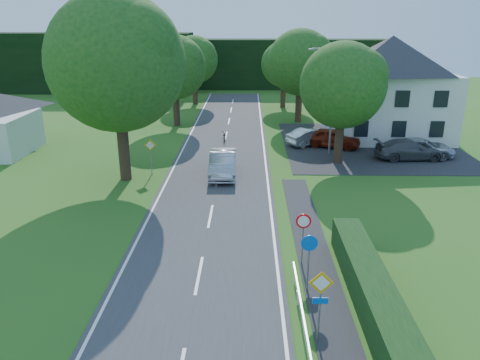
{
  "coord_description": "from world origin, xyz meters",
  "views": [
    {
      "loc": [
        2.0,
        -4.78,
        10.03
      ],
      "look_at": [
        1.54,
        19.88,
        1.42
      ],
      "focal_mm": 35.0,
      "sensor_mm": 36.0,
      "label": 1
    }
  ],
  "objects_px": {
    "parked_car_silver_b": "(422,148)",
    "parked_car_grey": "(409,149)",
    "parked_car_red": "(333,138)",
    "parasol": "(350,127)",
    "parked_car_silver_a": "(311,136)",
    "motorcycle": "(225,135)",
    "moving_car": "(223,163)",
    "streetlight": "(331,97)"
  },
  "relations": [
    {
      "from": "parked_car_silver_b",
      "to": "parasol",
      "type": "xyz_separation_m",
      "value": [
        -4.37,
        5.37,
        0.38
      ]
    },
    {
      "from": "streetlight",
      "to": "parked_car_silver_b",
      "type": "bearing_deg",
      "value": -2.96
    },
    {
      "from": "moving_car",
      "to": "streetlight",
      "type": "bearing_deg",
      "value": 32.04
    },
    {
      "from": "parked_car_grey",
      "to": "parked_car_silver_b",
      "type": "height_order",
      "value": "parked_car_grey"
    },
    {
      "from": "moving_car",
      "to": "parked_car_grey",
      "type": "bearing_deg",
      "value": 14.84
    },
    {
      "from": "moving_car",
      "to": "motorcycle",
      "type": "xyz_separation_m",
      "value": [
        -0.34,
        9.32,
        -0.35
      ]
    },
    {
      "from": "moving_car",
      "to": "parked_car_silver_a",
      "type": "relative_size",
      "value": 1.17
    },
    {
      "from": "parked_car_grey",
      "to": "parked_car_silver_a",
      "type": "bearing_deg",
      "value": 56.08
    },
    {
      "from": "streetlight",
      "to": "parasol",
      "type": "height_order",
      "value": "streetlight"
    },
    {
      "from": "motorcycle",
      "to": "parked_car_red",
      "type": "xyz_separation_m",
      "value": [
        8.84,
        -2.02,
        0.3
      ]
    },
    {
      "from": "parked_car_silver_a",
      "to": "parked_car_grey",
      "type": "height_order",
      "value": "parked_car_grey"
    },
    {
      "from": "motorcycle",
      "to": "parasol",
      "type": "relative_size",
      "value": 0.76
    },
    {
      "from": "streetlight",
      "to": "parked_car_silver_a",
      "type": "xyz_separation_m",
      "value": [
        -0.9,
        2.87,
        -3.73
      ]
    },
    {
      "from": "streetlight",
      "to": "parked_car_grey",
      "type": "bearing_deg",
      "value": -10.99
    },
    {
      "from": "parked_car_silver_a",
      "to": "parked_car_silver_b",
      "type": "height_order",
      "value": "parked_car_silver_a"
    },
    {
      "from": "moving_car",
      "to": "parked_car_grey",
      "type": "xyz_separation_m",
      "value": [
        13.63,
        4.04,
        -0.09
      ]
    },
    {
      "from": "parked_car_red",
      "to": "parked_car_silver_a",
      "type": "height_order",
      "value": "parked_car_red"
    },
    {
      "from": "parked_car_grey",
      "to": "parasol",
      "type": "bearing_deg",
      "value": 24.04
    },
    {
      "from": "parasol",
      "to": "parked_car_grey",
      "type": "bearing_deg",
      "value": -62.65
    },
    {
      "from": "streetlight",
      "to": "parked_car_silver_a",
      "type": "relative_size",
      "value": 1.9
    },
    {
      "from": "motorcycle",
      "to": "parked_car_red",
      "type": "distance_m",
      "value": 9.07
    },
    {
      "from": "parked_car_red",
      "to": "parasol",
      "type": "distance_m",
      "value": 3.49
    },
    {
      "from": "parked_car_grey",
      "to": "parked_car_silver_b",
      "type": "bearing_deg",
      "value": -60.35
    },
    {
      "from": "parked_car_silver_a",
      "to": "parked_car_silver_b",
      "type": "relative_size",
      "value": 0.88
    },
    {
      "from": "parked_car_red",
      "to": "parked_car_grey",
      "type": "distance_m",
      "value": 6.09
    },
    {
      "from": "motorcycle",
      "to": "parked_car_grey",
      "type": "bearing_deg",
      "value": -24.03
    },
    {
      "from": "parked_car_silver_a",
      "to": "parasol",
      "type": "height_order",
      "value": "parasol"
    },
    {
      "from": "motorcycle",
      "to": "moving_car",
      "type": "bearing_deg",
      "value": -91.2
    },
    {
      "from": "parked_car_red",
      "to": "parked_car_grey",
      "type": "relative_size",
      "value": 0.89
    },
    {
      "from": "streetlight",
      "to": "parasol",
      "type": "relative_size",
      "value": 3.45
    },
    {
      "from": "streetlight",
      "to": "parked_car_grey",
      "type": "relative_size",
      "value": 1.6
    },
    {
      "from": "parked_car_red",
      "to": "streetlight",
      "type": "bearing_deg",
      "value": -177.58
    },
    {
      "from": "motorcycle",
      "to": "parked_car_silver_b",
      "type": "relative_size",
      "value": 0.37
    },
    {
      "from": "parked_car_red",
      "to": "parked_car_silver_b",
      "type": "xyz_separation_m",
      "value": [
        6.33,
        -2.5,
        -0.1
      ]
    },
    {
      "from": "parked_car_silver_a",
      "to": "parked_car_grey",
      "type": "relative_size",
      "value": 0.84
    },
    {
      "from": "streetlight",
      "to": "parked_car_silver_b",
      "type": "relative_size",
      "value": 1.68
    },
    {
      "from": "parasol",
      "to": "moving_car",
      "type": "bearing_deg",
      "value": -135.78
    },
    {
      "from": "moving_car",
      "to": "parked_car_grey",
      "type": "relative_size",
      "value": 0.98
    },
    {
      "from": "parked_car_silver_a",
      "to": "parked_car_red",
      "type": "bearing_deg",
      "value": -144.04
    },
    {
      "from": "parked_car_silver_b",
      "to": "parked_car_grey",
      "type": "bearing_deg",
      "value": 133.23
    },
    {
      "from": "motorcycle",
      "to": "streetlight",
      "type": "bearing_deg",
      "value": -30.4
    },
    {
      "from": "motorcycle",
      "to": "parasol",
      "type": "xyz_separation_m",
      "value": [
        10.8,
        0.85,
        0.58
      ]
    }
  ]
}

